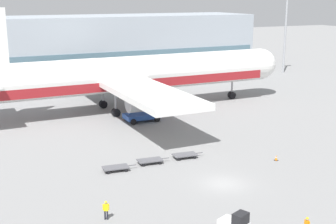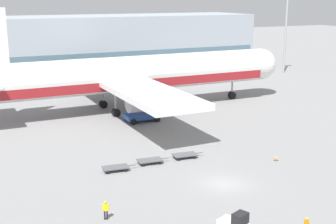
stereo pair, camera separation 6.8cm
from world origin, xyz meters
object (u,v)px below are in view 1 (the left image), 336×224
Objects in this scene: baggage_dolly_second at (150,160)px; traffic_cone_near at (276,158)px; light_mast at (286,26)px; baggage_dolly_third at (185,155)px; ground_crew_far at (106,209)px; baggage_tug_mid at (235,224)px; scissor_lift_loader at (141,107)px; airplane_main at (128,76)px; baggage_dolly_lead at (116,168)px.

traffic_cone_near reaches higher than baggage_dolly_second.
baggage_dolly_third is at bearing -138.30° from light_mast.
ground_crew_far is 23.20m from traffic_cone_near.
baggage_dolly_third is 10.62m from traffic_cone_near.
light_mast reaches higher than baggage_dolly_third.
baggage_tug_mid is (-55.60, -63.21, -10.49)m from light_mast.
baggage_tug_mid is 10.97m from ground_crew_far.
baggage_dolly_second is at bearing -109.73° from scissor_lift_loader.
baggage_dolly_third is (-1.75, -17.83, -1.73)m from scissor_lift_loader.
airplane_main is 15.44× the size of baggage_dolly_third.
baggage_dolly_lead is 11.45m from ground_crew_far.
light_mast reaches higher than ground_crew_far.
baggage_dolly_second is (-55.35, -45.32, -10.98)m from light_mast.
baggage_tug_mid is at bearing -85.30° from baggage_dolly_second.
baggage_dolly_third is at bearing 5.31° from baggage_dolly_second.
baggage_dolly_second is at bearing -174.69° from baggage_dolly_third.
traffic_cone_near is at bearing -72.59° from scissor_lift_loader.
light_mast is 5.11× the size of baggage_dolly_lead.
baggage_dolly_second is 1.00× the size of baggage_dolly_third.
light_mast is 84.84m from baggage_tug_mid.
light_mast is at bearing -117.77° from ground_crew_far.
light_mast reaches higher than airplane_main.
airplane_main is 26.00m from baggage_dolly_third.
light_mast is 52.73m from airplane_main.
baggage_tug_mid reaches higher than baggage_dolly_lead.
light_mast is 3.43× the size of scissor_lift_loader.
ground_crew_far is (-64.15, -56.33, -10.36)m from light_mast.
scissor_lift_loader reaches higher than baggage_tug_mid.
baggage_dolly_second is 2.19× the size of ground_crew_far.
airplane_main reaches higher than ground_crew_far.
airplane_main reaches higher than baggage_tug_mid.
baggage_dolly_lead is (-4.03, 17.38, -0.49)m from baggage_tug_mid.
scissor_lift_loader is (-0.68, -7.48, -3.72)m from airplane_main.
baggage_tug_mid is at bearing -99.89° from airplane_main.
baggage_dolly_lead is (-10.50, -18.32, -1.73)m from scissor_lift_loader.
airplane_main is 31.81m from traffic_cone_near.
baggage_tug_mid reaches higher than traffic_cone_near.
scissor_lift_loader is 1.49× the size of baggage_dolly_second.
baggage_tug_mid reaches higher than baggage_dolly_second.
traffic_cone_near is at bearing -15.66° from baggage_dolly_second.
airplane_main is at bearing 72.08° from baggage_dolly_lead.
baggage_tug_mid is 0.74× the size of baggage_dolly_third.
airplane_main is 33.89× the size of ground_crew_far.
light_mast reaches higher than traffic_cone_near.
scissor_lift_loader is at bearing -95.65° from airplane_main.
baggage_tug_mid is at bearing -99.29° from baggage_dolly_third.
scissor_lift_loader is at bearing 65.68° from baggage_dolly_lead.
traffic_cone_near is at bearing -9.42° from baggage_dolly_lead.
baggage_tug_mid is 17.90m from baggage_dolly_second.
light_mast reaches higher than baggage_tug_mid.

